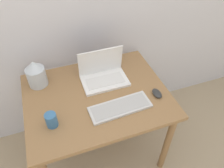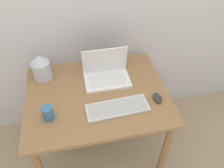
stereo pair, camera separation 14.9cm
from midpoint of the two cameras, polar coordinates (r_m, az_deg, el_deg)
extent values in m
cube|color=olive|center=(1.58, -1.29, -2.83)|extent=(1.01, 0.79, 0.03)
cylinder|color=olive|center=(1.79, 16.01, -16.58)|extent=(0.05, 0.05, 0.70)
cylinder|color=olive|center=(2.09, -15.21, -4.84)|extent=(0.05, 0.05, 0.70)
cylinder|color=olive|center=(2.16, 8.94, -1.36)|extent=(0.05, 0.05, 0.70)
cube|color=white|center=(1.65, 1.32, 0.88)|extent=(0.34, 0.22, 0.02)
cube|color=silver|center=(1.63, 1.41, 0.92)|extent=(0.28, 0.12, 0.00)
cube|color=white|center=(1.64, 0.68, 6.07)|extent=(0.34, 0.04, 0.22)
cube|color=#0F1938|center=(1.65, 0.60, 6.33)|extent=(0.30, 0.02, 0.19)
cube|color=silver|center=(1.46, 4.36, -6.41)|extent=(0.43, 0.17, 0.02)
cube|color=#B2B2B2|center=(1.46, 4.38, -6.15)|extent=(0.39, 0.14, 0.00)
ellipsoid|color=#2D2D2D|center=(1.56, 14.46, -3.66)|extent=(0.06, 0.10, 0.03)
cylinder|color=silver|center=(1.70, -15.48, 3.39)|extent=(0.14, 0.14, 0.14)
cone|color=silver|center=(1.64, -16.15, 6.15)|extent=(0.13, 0.13, 0.06)
cylinder|color=teal|center=(1.42, -13.55, -7.57)|extent=(0.07, 0.07, 0.10)
camera|label=1|loc=(0.07, -87.13, 2.72)|focal=35.00mm
camera|label=2|loc=(0.07, 92.87, -2.72)|focal=35.00mm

